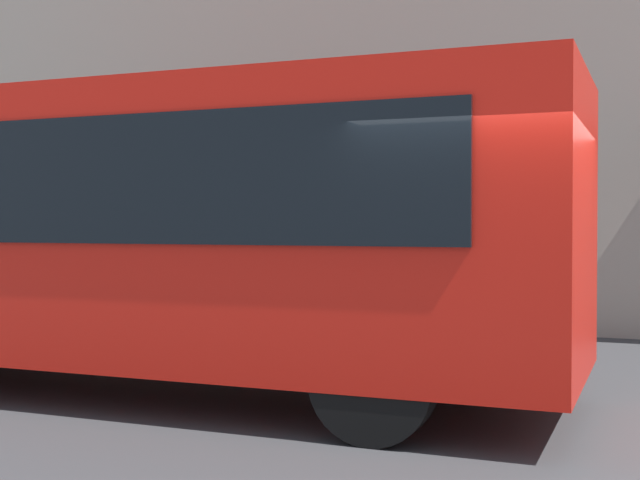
# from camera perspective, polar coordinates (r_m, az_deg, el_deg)

# --- Properties ---
(ground_plane) EXTENTS (60.00, 60.00, 0.00)m
(ground_plane) POSITION_cam_1_polar(r_m,az_deg,el_deg) (7.30, 14.00, -12.57)
(ground_plane) COLOR #38383A
(red_bus) EXTENTS (9.05, 2.54, 3.08)m
(red_bus) POSITION_cam_1_polar(r_m,az_deg,el_deg) (8.94, -12.82, 0.84)
(red_bus) COLOR red
(red_bus) RESTS_ON ground_plane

